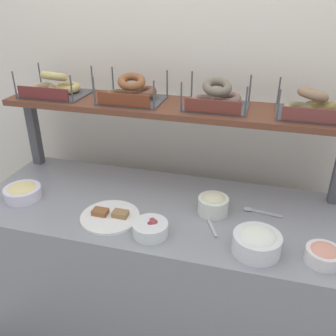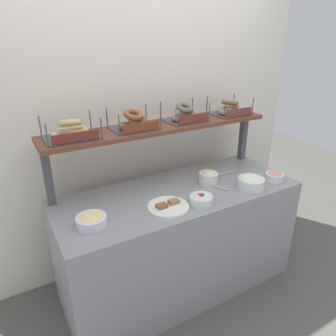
# 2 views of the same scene
# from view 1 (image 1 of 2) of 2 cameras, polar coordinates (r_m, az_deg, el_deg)

# --- Properties ---
(ground_plane) EXTENTS (8.00, 8.00, 0.00)m
(ground_plane) POSITION_cam_1_polar(r_m,az_deg,el_deg) (2.36, -1.38, -23.50)
(ground_plane) COLOR #595651
(back_wall) EXTENTS (2.97, 0.06, 2.40)m
(back_wall) POSITION_cam_1_polar(r_m,az_deg,el_deg) (2.13, 2.58, 9.94)
(back_wall) COLOR white
(back_wall) RESTS_ON ground_plane
(deli_counter) EXTENTS (1.77, 0.70, 0.85)m
(deli_counter) POSITION_cam_1_polar(r_m,az_deg,el_deg) (2.05, -1.52, -15.92)
(deli_counter) COLOR gray
(deli_counter) RESTS_ON ground_plane
(shelf_riser_left) EXTENTS (0.05, 0.05, 0.40)m
(shelf_riser_left) POSITION_cam_1_polar(r_m,az_deg,el_deg) (2.27, -20.13, 5.35)
(shelf_riser_left) COLOR #4C4C51
(shelf_riser_left) RESTS_ON deli_counter
(upper_shelf) EXTENTS (1.73, 0.32, 0.03)m
(upper_shelf) POSITION_cam_1_polar(r_m,az_deg,el_deg) (1.85, 0.62, 9.43)
(upper_shelf) COLOR brown
(upper_shelf) RESTS_ON shelf_riser_left
(bowl_potato_salad) EXTENTS (0.14, 0.14, 0.10)m
(bowl_potato_salad) POSITION_cam_1_polar(r_m,az_deg,el_deg) (1.73, 7.05, -5.52)
(bowl_potato_salad) COLOR silver
(bowl_potato_salad) RESTS_ON deli_counter
(bowl_lox_spread) EXTENTS (0.14, 0.14, 0.07)m
(bowl_lox_spread) POSITION_cam_1_polar(r_m,az_deg,el_deg) (1.57, 23.06, -12.26)
(bowl_lox_spread) COLOR white
(bowl_lox_spread) RESTS_ON deli_counter
(bowl_cream_cheese) EXTENTS (0.19, 0.19, 0.10)m
(bowl_cream_cheese) POSITION_cam_1_polar(r_m,az_deg,el_deg) (1.53, 13.67, -11.06)
(bowl_cream_cheese) COLOR white
(bowl_cream_cheese) RESTS_ON deli_counter
(bowl_egg_salad) EXTENTS (0.18, 0.18, 0.07)m
(bowl_egg_salad) POSITION_cam_1_polar(r_m,az_deg,el_deg) (1.98, -21.70, -3.43)
(bowl_egg_salad) COLOR white
(bowl_egg_salad) RESTS_ON deli_counter
(bowl_beet_salad) EXTENTS (0.15, 0.15, 0.07)m
(bowl_beet_salad) POSITION_cam_1_polar(r_m,az_deg,el_deg) (1.59, -2.73, -9.35)
(bowl_beet_salad) COLOR white
(bowl_beet_salad) RESTS_ON deli_counter
(serving_plate_white) EXTENTS (0.27, 0.27, 0.04)m
(serving_plate_white) POSITION_cam_1_polar(r_m,az_deg,el_deg) (1.72, -8.99, -7.45)
(serving_plate_white) COLOR white
(serving_plate_white) RESTS_ON deli_counter
(serving_spoon_near_plate) EXTENTS (0.18, 0.04, 0.01)m
(serving_spoon_near_plate) POSITION_cam_1_polar(r_m,az_deg,el_deg) (1.79, 13.58, -6.52)
(serving_spoon_near_plate) COLOR #B7B7BC
(serving_spoon_near_plate) RESTS_ON deli_counter
(serving_spoon_by_edge) EXTENTS (0.10, 0.16, 0.01)m
(serving_spoon_by_edge) POSITION_cam_1_polar(r_m,az_deg,el_deg) (1.69, 6.37, -8.13)
(serving_spoon_by_edge) COLOR #B7B7BC
(serving_spoon_by_edge) RESTS_ON deli_counter
(bagel_basket_plain) EXTENTS (0.34, 0.25, 0.14)m
(bagel_basket_plain) POSITION_cam_1_polar(r_m,az_deg,el_deg) (2.09, -17.23, 11.97)
(bagel_basket_plain) COLOR #4C4C51
(bagel_basket_plain) RESTS_ON upper_shelf
(bagel_basket_cinnamon_raisin) EXTENTS (0.31, 0.26, 0.14)m
(bagel_basket_cinnamon_raisin) POSITION_cam_1_polar(r_m,az_deg,el_deg) (1.90, -5.71, 11.65)
(bagel_basket_cinnamon_raisin) COLOR #4C4C51
(bagel_basket_cinnamon_raisin) RESTS_ON upper_shelf
(bagel_basket_poppy) EXTENTS (0.30, 0.26, 0.14)m
(bagel_basket_poppy) POSITION_cam_1_polar(r_m,az_deg,el_deg) (1.80, 7.48, 10.71)
(bagel_basket_poppy) COLOR #4C4C51
(bagel_basket_poppy) RESTS_ON upper_shelf
(bagel_basket_everything) EXTENTS (0.30, 0.26, 0.14)m
(bagel_basket_everything) POSITION_cam_1_polar(r_m,az_deg,el_deg) (1.79, 21.29, 8.97)
(bagel_basket_everything) COLOR #4C4C51
(bagel_basket_everything) RESTS_ON upper_shelf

